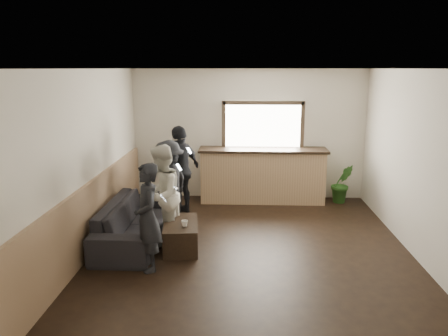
{
  "coord_description": "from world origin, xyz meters",
  "views": [
    {
      "loc": [
        -0.12,
        -6.4,
        2.81
      ],
      "look_at": [
        -0.42,
        0.4,
        1.25
      ],
      "focal_mm": 35.0,
      "sensor_mm": 36.0,
      "label": 1
    }
  ],
  "objects_px": {
    "cup_b": "(185,223)",
    "cup_a": "(173,215)",
    "bar_counter": "(262,172)",
    "person_d": "(181,170)",
    "potted_plant": "(342,184)",
    "person_b": "(161,195)",
    "coffee_table": "(181,235)",
    "person_a": "(148,217)",
    "sofa": "(135,221)",
    "person_c": "(169,184)"
  },
  "relations": [
    {
      "from": "sofa",
      "to": "cup_a",
      "type": "relative_size",
      "value": 18.33
    },
    {
      "from": "sofa",
      "to": "cup_b",
      "type": "bearing_deg",
      "value": -115.67
    },
    {
      "from": "cup_b",
      "to": "person_d",
      "type": "bearing_deg",
      "value": 99.53
    },
    {
      "from": "coffee_table",
      "to": "person_b",
      "type": "bearing_deg",
      "value": 152.5
    },
    {
      "from": "cup_a",
      "to": "person_d",
      "type": "relative_size",
      "value": 0.07
    },
    {
      "from": "coffee_table",
      "to": "cup_b",
      "type": "distance_m",
      "value": 0.32
    },
    {
      "from": "potted_plant",
      "to": "person_d",
      "type": "distance_m",
      "value": 3.45
    },
    {
      "from": "sofa",
      "to": "person_c",
      "type": "distance_m",
      "value": 0.96
    },
    {
      "from": "potted_plant",
      "to": "coffee_table",
      "type": "bearing_deg",
      "value": -140.35
    },
    {
      "from": "cup_a",
      "to": "sofa",
      "type": "bearing_deg",
      "value": 174.57
    },
    {
      "from": "person_a",
      "to": "person_d",
      "type": "xyz_separation_m",
      "value": [
        0.12,
        2.48,
        0.1
      ]
    },
    {
      "from": "bar_counter",
      "to": "potted_plant",
      "type": "height_order",
      "value": "bar_counter"
    },
    {
      "from": "sofa",
      "to": "cup_a",
      "type": "bearing_deg",
      "value": -95.05
    },
    {
      "from": "person_c",
      "to": "coffee_table",
      "type": "bearing_deg",
      "value": 41.12
    },
    {
      "from": "person_a",
      "to": "person_c",
      "type": "bearing_deg",
      "value": 157.0
    },
    {
      "from": "cup_b",
      "to": "cup_a",
      "type": "bearing_deg",
      "value": 123.56
    },
    {
      "from": "bar_counter",
      "to": "cup_a",
      "type": "relative_size",
      "value": 21.61
    },
    {
      "from": "bar_counter",
      "to": "person_b",
      "type": "bearing_deg",
      "value": -125.33
    },
    {
      "from": "bar_counter",
      "to": "person_c",
      "type": "relative_size",
      "value": 1.72
    },
    {
      "from": "sofa",
      "to": "person_a",
      "type": "height_order",
      "value": "person_a"
    },
    {
      "from": "person_b",
      "to": "person_d",
      "type": "bearing_deg",
      "value": -174.76
    },
    {
      "from": "coffee_table",
      "to": "cup_a",
      "type": "bearing_deg",
      "value": 128.23
    },
    {
      "from": "person_a",
      "to": "person_b",
      "type": "height_order",
      "value": "person_b"
    },
    {
      "from": "coffee_table",
      "to": "cup_b",
      "type": "relative_size",
      "value": 9.31
    },
    {
      "from": "cup_a",
      "to": "cup_b",
      "type": "relative_size",
      "value": 1.22
    },
    {
      "from": "bar_counter",
      "to": "person_c",
      "type": "xyz_separation_m",
      "value": [
        -1.74,
        -1.62,
        0.15
      ]
    },
    {
      "from": "person_d",
      "to": "bar_counter",
      "type": "bearing_deg",
      "value": 150.78
    },
    {
      "from": "person_a",
      "to": "person_b",
      "type": "xyz_separation_m",
      "value": [
        0.02,
        0.94,
        0.04
      ]
    },
    {
      "from": "cup_a",
      "to": "person_a",
      "type": "distance_m",
      "value": 1.04
    },
    {
      "from": "potted_plant",
      "to": "sofa",
      "type": "bearing_deg",
      "value": -149.49
    },
    {
      "from": "person_b",
      "to": "sofa",
      "type": "bearing_deg",
      "value": -92.69
    },
    {
      "from": "cup_b",
      "to": "person_a",
      "type": "xyz_separation_m",
      "value": [
        -0.43,
        -0.6,
        0.3
      ]
    },
    {
      "from": "sofa",
      "to": "cup_a",
      "type": "height_order",
      "value": "sofa"
    },
    {
      "from": "cup_b",
      "to": "person_c",
      "type": "bearing_deg",
      "value": 110.66
    },
    {
      "from": "sofa",
      "to": "person_d",
      "type": "height_order",
      "value": "person_d"
    },
    {
      "from": "potted_plant",
      "to": "person_b",
      "type": "distance_m",
      "value": 4.18
    },
    {
      "from": "sofa",
      "to": "coffee_table",
      "type": "relative_size",
      "value": 2.41
    },
    {
      "from": "coffee_table",
      "to": "person_c",
      "type": "bearing_deg",
      "value": 109.57
    },
    {
      "from": "sofa",
      "to": "coffee_table",
      "type": "bearing_deg",
      "value": -108.1
    },
    {
      "from": "person_b",
      "to": "person_d",
      "type": "xyz_separation_m",
      "value": [
        0.1,
        1.54,
        0.05
      ]
    },
    {
      "from": "person_b",
      "to": "person_c",
      "type": "xyz_separation_m",
      "value": [
        -0.02,
        0.81,
        -0.03
      ]
    },
    {
      "from": "person_a",
      "to": "person_b",
      "type": "relative_size",
      "value": 0.95
    },
    {
      "from": "potted_plant",
      "to": "cup_b",
      "type": "bearing_deg",
      "value": -137.8
    },
    {
      "from": "person_b",
      "to": "potted_plant",
      "type": "bearing_deg",
      "value": 133.79
    },
    {
      "from": "cup_a",
      "to": "potted_plant",
      "type": "xyz_separation_m",
      "value": [
        3.25,
        2.35,
        -0.06
      ]
    },
    {
      "from": "bar_counter",
      "to": "person_d",
      "type": "bearing_deg",
      "value": -151.36
    },
    {
      "from": "bar_counter",
      "to": "potted_plant",
      "type": "xyz_separation_m",
      "value": [
        1.69,
        -0.05,
        -0.23
      ]
    },
    {
      "from": "coffee_table",
      "to": "potted_plant",
      "type": "bearing_deg",
      "value": 39.65
    },
    {
      "from": "person_a",
      "to": "person_d",
      "type": "distance_m",
      "value": 2.49
    },
    {
      "from": "sofa",
      "to": "person_c",
      "type": "xyz_separation_m",
      "value": [
        0.45,
        0.72,
        0.45
      ]
    }
  ]
}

